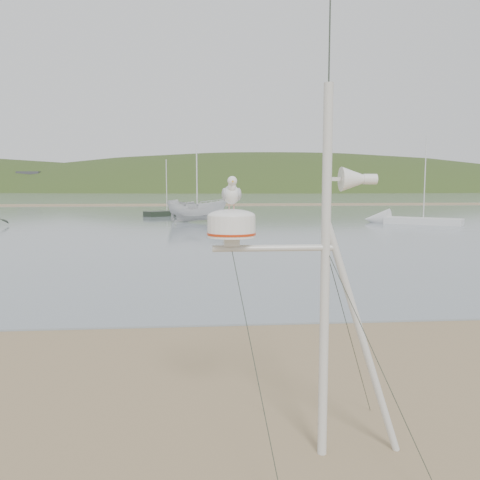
{
  "coord_description": "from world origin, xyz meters",
  "views": [
    {
      "loc": [
        1.97,
        -7.06,
        3.16
      ],
      "look_at": [
        2.66,
        1.0,
        2.27
      ],
      "focal_mm": 38.0,
      "sensor_mm": 36.0,
      "label": 1
    }
  ],
  "objects": [
    {
      "name": "water",
      "position": [
        0.0,
        132.0,
        0.02
      ],
      "size": [
        560.0,
        256.0,
        0.04
      ],
      "primitive_type": "cube",
      "color": "slate",
      "rests_on": "ground"
    },
    {
      "name": "hill_ridge",
      "position": [
        18.52,
        235.0,
        -19.7
      ],
      "size": [
        620.0,
        180.0,
        80.0
      ],
      "color": "#273917",
      "rests_on": "ground"
    },
    {
      "name": "mast_rig",
      "position": [
        3.36,
        -1.53,
        1.25
      ],
      "size": [
        2.3,
        2.45,
        5.19
      ],
      "color": "silver",
      "rests_on": "ground"
    },
    {
      "name": "far_cottages",
      "position": [
        3.0,
        196.0,
        4.0
      ],
      "size": [
        294.4,
        6.3,
        8.0
      ],
      "color": "beige",
      "rests_on": "ground"
    },
    {
      "name": "sailboat_white_near",
      "position": [
        17.93,
        32.3,
        0.3
      ],
      "size": [
        7.19,
        5.9,
        7.48
      ],
      "color": "silver",
      "rests_on": "ground"
    },
    {
      "name": "sailboat_dark_mid",
      "position": [
        0.22,
        44.36,
        0.3
      ],
      "size": [
        5.7,
        4.76,
        6.01
      ],
      "color": "black",
      "rests_on": "ground"
    },
    {
      "name": "sandbar",
      "position": [
        0.0,
        70.0,
        0.07
      ],
      "size": [
        560.0,
        7.0,
        0.07
      ],
      "primitive_type": "cube",
      "color": "#856D4C",
      "rests_on": "water"
    },
    {
      "name": "boat_white",
      "position": [
        2.0,
        34.92,
        2.63
      ],
      "size": [
        2.49,
        2.45,
        5.18
      ],
      "primitive_type": "imported",
      "rotation": [
        0.0,
        0.0,
        1.27
      ],
      "color": "silver",
      "rests_on": "water"
    },
    {
      "name": "ground",
      "position": [
        0.0,
        0.0,
        0.0
      ],
      "size": [
        560.0,
        560.0,
        0.0
      ],
      "primitive_type": "plane",
      "color": "#856D4C",
      "rests_on": "ground"
    }
  ]
}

